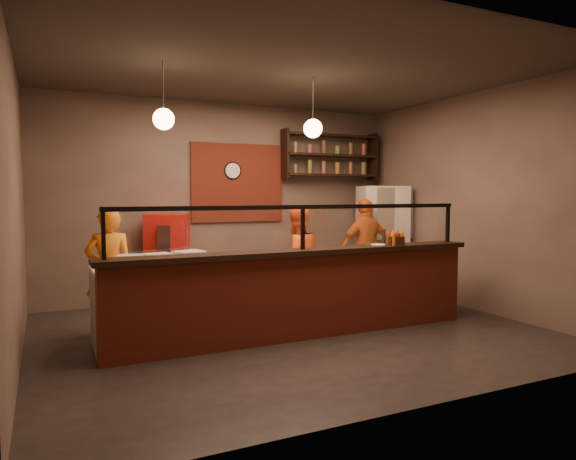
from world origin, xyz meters
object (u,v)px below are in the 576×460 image
red_cooler (168,260)px  condiment_caddy (395,241)px  cook_mid (297,260)px  cook_right (366,248)px  wall_clock (232,171)px  pizza_dough (260,260)px  fridge (382,239)px  pepper_mill (384,237)px  cook_left (109,271)px

red_cooler → condiment_caddy: 3.46m
cook_mid → cook_right: bearing=-162.2°
red_cooler → cook_right: bearing=9.5°
wall_clock → pizza_dough: wall_clock is taller
wall_clock → cook_mid: bearing=-76.7°
fridge → red_cooler: bearing=-167.9°
cook_right → pizza_dough: 2.75m
cook_right → pepper_mill: (-0.84, -1.64, 0.34)m
red_cooler → condiment_caddy: (2.38, -2.48, 0.41)m
cook_left → cook_right: size_ratio=0.95×
cook_left → cook_mid: bearing=-169.4°
pepper_mill → cook_left: bearing=162.2°
cook_right → pizza_dough: cook_right is taller
cook_mid → cook_right: 1.67m
pizza_dough → cook_left: bearing=157.1°
pizza_dough → pepper_mill: (1.59, -0.34, 0.25)m
cook_mid → fridge: size_ratio=0.84×
cook_left → pepper_mill: cook_left is taller
pepper_mill → condiment_caddy: bearing=-45.7°
cook_left → pizza_dough: size_ratio=2.98×
cook_mid → condiment_caddy: (0.83, -1.17, 0.34)m
cook_right → fridge: fridge is taller
fridge → red_cooler: 3.69m
wall_clock → cook_left: size_ratio=0.19×
cook_mid → pizza_dough: size_ratio=2.96×
cook_left → condiment_caddy: cook_left is taller
wall_clock → fridge: bearing=-16.4°
cook_mid → pizza_dough: (-0.86, -0.72, 0.13)m
pepper_mill → fridge: bearing=54.6°
cook_right → wall_clock: bearing=-27.8°
pepper_mill → cook_right: bearing=62.9°
pizza_dough → condiment_caddy: 1.76m
wall_clock → cook_left: wall_clock is taller
cook_mid → pepper_mill: cook_mid is taller
wall_clock → fridge: 2.86m
pizza_dough → pepper_mill: bearing=-12.1°
cook_mid → cook_right: cook_right is taller
cook_right → pizza_dough: bearing=28.7°
wall_clock → cook_mid: size_ratio=0.19×
condiment_caddy → pepper_mill: 0.15m
red_cooler → pepper_mill: (2.27, -2.38, 0.45)m
cook_right → pepper_mill: 1.87m
cook_left → cook_right: 4.14m
red_cooler → pepper_mill: bearing=-23.4°
red_cooler → pepper_mill: red_cooler is taller
wall_clock → cook_mid: 2.13m
cook_left → condiment_caddy: size_ratio=7.93×
cook_right → pizza_dough: size_ratio=3.14×
fridge → pizza_dough: fridge is taller
cook_left → fridge: fridge is taller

